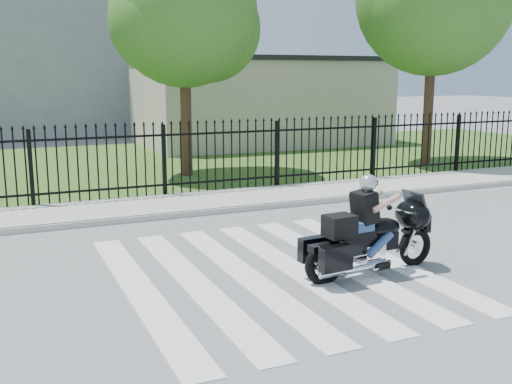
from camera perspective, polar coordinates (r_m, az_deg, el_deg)
name	(u,v)px	position (r m, az deg, el deg)	size (l,w,h in m)	color
ground	(271,272)	(9.19, 1.41, -7.67)	(120.00, 120.00, 0.00)	slate
crosswalk	(271,272)	(9.19, 1.41, -7.64)	(5.00, 5.50, 0.01)	silver
sidewalk	(177,205)	(13.71, -7.54, -1.20)	(40.00, 2.00, 0.12)	#ADAAA3
curb	(190,214)	(12.77, -6.27, -2.08)	(40.00, 0.12, 0.12)	#ADAAA3
grass_strip	(117,165)	(20.43, -13.10, 2.52)	(40.00, 12.00, 0.02)	#30561D
iron_fence	(164,162)	(14.51, -8.74, 2.83)	(26.00, 0.04, 1.80)	black
tree_mid	(184,13)	(17.74, -6.90, 16.55)	(4.20, 4.20, 6.78)	#382316
building_low	(260,103)	(26.19, 0.35, 8.47)	(10.00, 6.00, 3.50)	#B7AE98
building_low_roof	(260,59)	(26.17, 0.36, 12.52)	(10.20, 6.20, 0.20)	black
motorcycle_rider	(369,233)	(9.08, 10.70, -3.87)	(2.37, 0.85, 1.57)	black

